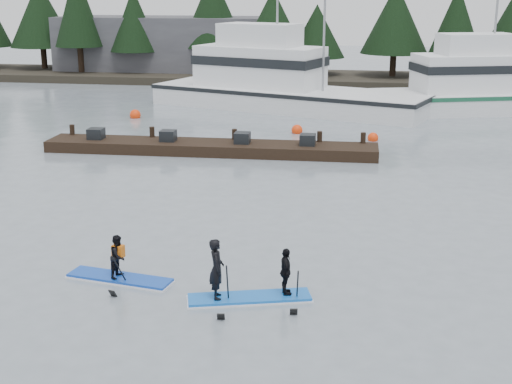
% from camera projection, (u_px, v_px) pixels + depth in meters
% --- Properties ---
extents(ground, '(160.00, 160.00, 0.00)m').
position_uv_depth(ground, '(217.00, 302.00, 17.45)').
color(ground, slate).
rests_on(ground, ground).
extents(far_shore, '(70.00, 8.00, 0.60)m').
position_uv_depth(far_shore, '(328.00, 79.00, 57.19)').
color(far_shore, '#2D281E').
rests_on(far_shore, ground).
extents(treeline, '(60.00, 4.00, 8.00)m').
position_uv_depth(treeline, '(328.00, 83.00, 57.28)').
color(treeline, black).
rests_on(treeline, ground).
extents(waterfront_building, '(18.00, 6.00, 5.00)m').
position_uv_depth(waterfront_building, '(166.00, 47.00, 60.64)').
color(waterfront_building, '#4C4C51').
rests_on(waterfront_building, ground).
extents(fishing_boat_large, '(18.19, 10.45, 9.92)m').
position_uv_depth(fishing_boat_large, '(281.00, 96.00, 45.09)').
color(fishing_boat_large, white).
rests_on(fishing_boat_large, ground).
extents(fishing_boat_medium, '(16.34, 8.99, 9.19)m').
position_uv_depth(fishing_boat_medium, '(494.00, 100.00, 44.23)').
color(fishing_boat_medium, white).
rests_on(fishing_boat_medium, ground).
extents(floating_dock, '(15.42, 2.40, 0.51)m').
position_uv_depth(floating_dock, '(210.00, 148.00, 33.01)').
color(floating_dock, black).
rests_on(floating_dock, ground).
extents(buoy_b, '(0.59, 0.59, 0.59)m').
position_uv_depth(buoy_b, '(297.00, 133.00, 37.55)').
color(buoy_b, '#F1380C').
rests_on(buoy_b, ground).
extents(buoy_a, '(0.64, 0.64, 0.64)m').
position_uv_depth(buoy_a, '(135.00, 118.00, 41.93)').
color(buoy_a, '#F1380C').
rests_on(buoy_a, ground).
extents(buoy_d, '(0.54, 0.54, 0.54)m').
position_uv_depth(buoy_d, '(373.00, 141.00, 35.71)').
color(buoy_d, '#F1380C').
rests_on(buoy_d, ground).
extents(paddleboard_solo, '(2.90, 1.26, 1.77)m').
position_uv_depth(paddleboard_solo, '(119.00, 265.00, 18.64)').
color(paddleboard_solo, '#1241AF').
rests_on(paddleboard_solo, ground).
extents(paddleboard_duo, '(3.10, 1.59, 2.12)m').
position_uv_depth(paddleboard_duo, '(248.00, 278.00, 17.41)').
color(paddleboard_duo, blue).
rests_on(paddleboard_duo, ground).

